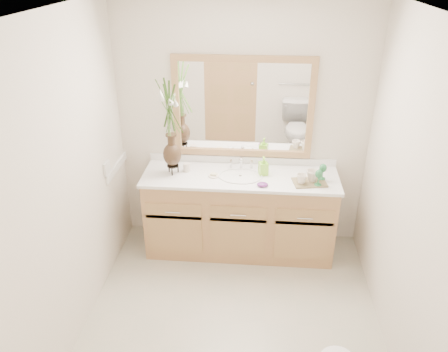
# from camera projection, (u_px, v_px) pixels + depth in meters

# --- Properties ---
(floor) EXTENTS (2.60, 2.60, 0.00)m
(floor) POSITION_uv_depth(u_px,v_px,m) (232.00, 321.00, 3.58)
(floor) COLOR #BAB59F
(floor) RESTS_ON ground
(ceiling) EXTENTS (2.40, 2.60, 0.02)m
(ceiling) POSITION_uv_depth(u_px,v_px,m) (236.00, 11.00, 2.48)
(ceiling) COLOR white
(ceiling) RESTS_ON wall_back
(wall_back) EXTENTS (2.40, 0.02, 2.40)m
(wall_back) POSITION_uv_depth(u_px,v_px,m) (243.00, 128.00, 4.18)
(wall_back) COLOR white
(wall_back) RESTS_ON floor
(wall_front) EXTENTS (2.40, 0.02, 2.40)m
(wall_front) POSITION_uv_depth(u_px,v_px,m) (214.00, 343.00, 1.88)
(wall_front) COLOR white
(wall_front) RESTS_ON floor
(wall_left) EXTENTS (0.02, 2.60, 2.40)m
(wall_left) POSITION_uv_depth(u_px,v_px,m) (67.00, 187.00, 3.12)
(wall_left) COLOR white
(wall_left) RESTS_ON floor
(wall_right) EXTENTS (0.02, 2.60, 2.40)m
(wall_right) POSITION_uv_depth(u_px,v_px,m) (411.00, 202.00, 2.94)
(wall_right) COLOR white
(wall_right) RESTS_ON floor
(vanity) EXTENTS (1.80, 0.55, 0.80)m
(vanity) POSITION_uv_depth(u_px,v_px,m) (240.00, 214.00, 4.30)
(vanity) COLOR tan
(vanity) RESTS_ON floor
(counter) EXTENTS (1.84, 0.57, 0.03)m
(counter) POSITION_uv_depth(u_px,v_px,m) (240.00, 177.00, 4.11)
(counter) COLOR white
(counter) RESTS_ON vanity
(sink) EXTENTS (0.38, 0.34, 0.23)m
(sink) POSITION_uv_depth(u_px,v_px,m) (240.00, 181.00, 4.11)
(sink) COLOR white
(sink) RESTS_ON counter
(mirror) EXTENTS (1.32, 0.04, 0.97)m
(mirror) POSITION_uv_depth(u_px,v_px,m) (243.00, 108.00, 4.07)
(mirror) COLOR white
(mirror) RESTS_ON wall_back
(switch_plate) EXTENTS (0.02, 0.12, 0.12)m
(switch_plate) POSITION_uv_depth(u_px,v_px,m) (107.00, 168.00, 3.90)
(switch_plate) COLOR white
(switch_plate) RESTS_ON wall_left
(flower_vase) EXTENTS (0.20, 0.20, 0.82)m
(flower_vase) POSITION_uv_depth(u_px,v_px,m) (170.00, 118.00, 3.89)
(flower_vase) COLOR black
(flower_vase) RESTS_ON counter
(tumbler) EXTENTS (0.07, 0.07, 0.08)m
(tumbler) POSITION_uv_depth(u_px,v_px,m) (187.00, 167.00, 4.16)
(tumbler) COLOR silver
(tumbler) RESTS_ON counter
(soap_dish) EXTENTS (0.10, 0.10, 0.03)m
(soap_dish) POSITION_uv_depth(u_px,v_px,m) (214.00, 175.00, 4.08)
(soap_dish) COLOR silver
(soap_dish) RESTS_ON counter
(soap_bottle) EXTENTS (0.09, 0.09, 0.16)m
(soap_bottle) POSITION_uv_depth(u_px,v_px,m) (263.00, 167.00, 4.08)
(soap_bottle) COLOR #93EA37
(soap_bottle) RESTS_ON counter
(purple_dish) EXTENTS (0.11, 0.10, 0.03)m
(purple_dish) POSITION_uv_depth(u_px,v_px,m) (262.00, 184.00, 3.90)
(purple_dish) COLOR #6A2878
(purple_dish) RESTS_ON counter
(tray) EXTENTS (0.32, 0.24, 0.01)m
(tray) POSITION_uv_depth(u_px,v_px,m) (310.00, 182.00, 3.96)
(tray) COLOR brown
(tray) RESTS_ON counter
(mug_left) EXTENTS (0.12, 0.11, 0.09)m
(mug_left) POSITION_uv_depth(u_px,v_px,m) (302.00, 179.00, 3.91)
(mug_left) COLOR silver
(mug_left) RESTS_ON tray
(mug_right) EXTENTS (0.15, 0.15, 0.11)m
(mug_right) POSITION_uv_depth(u_px,v_px,m) (312.00, 175.00, 3.95)
(mug_right) COLOR silver
(mug_right) RESTS_ON tray
(goblet_front) EXTENTS (0.07, 0.07, 0.15)m
(goblet_front) POSITION_uv_depth(u_px,v_px,m) (319.00, 175.00, 3.86)
(goblet_front) COLOR #26723E
(goblet_front) RESTS_ON tray
(goblet_back) EXTENTS (0.07, 0.07, 0.15)m
(goblet_back) POSITION_uv_depth(u_px,v_px,m) (323.00, 169.00, 3.96)
(goblet_back) COLOR #26723E
(goblet_back) RESTS_ON tray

